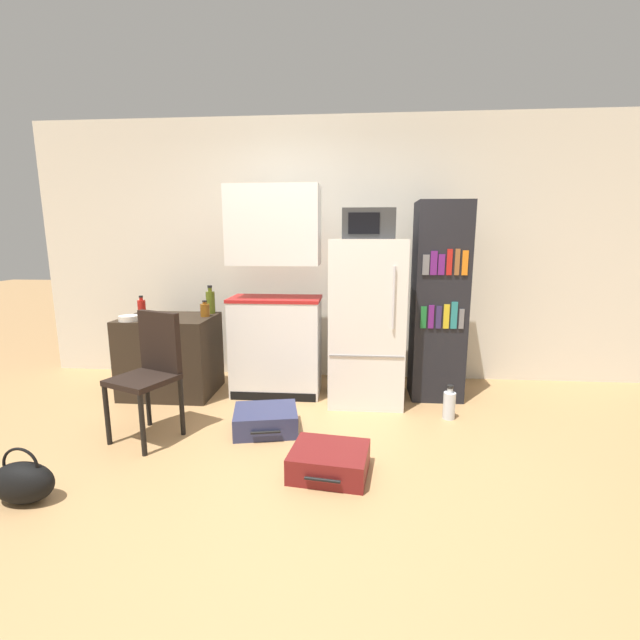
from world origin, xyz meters
The scene contains 16 objects.
ground_plane centered at (0.00, 0.00, 0.00)m, with size 24.00×24.00×0.00m, color tan.
wall_back centered at (0.20, 2.00, 1.34)m, with size 6.40×0.10×2.68m.
side_table centered at (-1.37, 1.28, 0.38)m, with size 0.83×0.63×0.75m.
kitchen_hutch centered at (-0.36, 1.37, 0.91)m, with size 0.85×0.46×1.95m.
refrigerator centered at (0.49, 1.28, 0.74)m, with size 0.66×0.67×1.48m.
microwave centered at (0.49, 1.28, 1.60)m, with size 0.44×0.41×0.26m.
bookshelf centered at (1.15, 1.40, 0.90)m, with size 0.47×0.41×1.80m.
bottle_amber_beer centered at (-1.03, 1.33, 0.82)m, with size 0.09×0.09×0.15m.
bottle_olive_oil centered at (-1.03, 1.51, 0.87)m, with size 0.09×0.09×0.28m.
bottle_ketchup_red centered at (-1.63, 1.29, 0.83)m, with size 0.07×0.07×0.20m.
bowl centered at (-1.64, 1.07, 0.78)m, with size 0.17×0.17×0.05m.
chair centered at (-1.11, 0.40, 0.56)m, with size 0.52×0.52×0.94m.
suitcase_large_flat centered at (-0.29, 0.53, 0.09)m, with size 0.55×0.49×0.17m.
suitcase_small_flat centered at (0.24, -0.05, 0.08)m, with size 0.53×0.47×0.17m.
handbag centered at (-1.47, -0.49, 0.12)m, with size 0.36×0.20×0.33m.
water_bottle_front centered at (1.18, 0.88, 0.12)m, with size 0.10×0.10×0.29m.
Camera 1 is at (0.39, -2.55, 1.48)m, focal length 24.00 mm.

